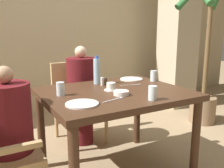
% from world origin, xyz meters
% --- Properties ---
extents(wall_back, '(8.00, 0.06, 2.80)m').
position_xyz_m(wall_back, '(0.00, 2.03, 1.40)').
color(wall_back, tan).
rests_on(wall_back, ground_plane).
extents(pillar_stone, '(0.49, 0.49, 2.70)m').
position_xyz_m(pillar_stone, '(1.98, 1.35, 1.35)').
color(pillar_stone, '#BCAD8E').
rests_on(pillar_stone, ground_plane).
extents(dining_table, '(1.19, 0.97, 0.77)m').
position_xyz_m(dining_table, '(0.00, 0.00, 0.67)').
color(dining_table, '#422819').
rests_on(dining_table, ground_plane).
extents(diner_in_left_chair, '(0.32, 0.32, 1.04)m').
position_xyz_m(diner_in_left_chair, '(-0.85, 0.00, 0.53)').
color(diner_in_left_chair, '#5B1419').
rests_on(diner_in_left_chair, ground_plane).
extents(chair_far_side, '(0.51, 0.51, 0.90)m').
position_xyz_m(chair_far_side, '(0.00, 0.88, 0.48)').
color(chair_far_side, tan).
rests_on(chair_far_side, ground_plane).
extents(diner_in_far_chair, '(0.32, 0.32, 1.10)m').
position_xyz_m(diner_in_far_chair, '(-0.00, 0.74, 0.57)').
color(diner_in_far_chair, '#5B1419').
rests_on(diner_in_far_chair, ground_plane).
extents(potted_palm, '(0.77, 0.71, 2.28)m').
position_xyz_m(potted_palm, '(1.71, 0.52, 0.89)').
color(potted_palm, '#896B4C').
rests_on(potted_palm, ground_plane).
extents(plate_main_left, '(0.23, 0.23, 0.01)m').
position_xyz_m(plate_main_left, '(-0.40, -0.23, 0.77)').
color(plate_main_left, white).
rests_on(plate_main_left, dining_table).
extents(plate_main_right, '(0.23, 0.23, 0.01)m').
position_xyz_m(plate_main_right, '(0.39, 0.33, 0.77)').
color(plate_main_right, white).
rests_on(plate_main_right, dining_table).
extents(teacup_with_saucer, '(0.12, 0.12, 0.07)m').
position_xyz_m(teacup_with_saucer, '(-0.02, 0.03, 0.80)').
color(teacup_with_saucer, white).
rests_on(teacup_with_saucer, dining_table).
extents(bowl_small, '(0.12, 0.12, 0.04)m').
position_xyz_m(bowl_small, '(-0.03, -0.15, 0.79)').
color(bowl_small, white).
rests_on(bowl_small, dining_table).
extents(water_bottle, '(0.06, 0.06, 0.27)m').
position_xyz_m(water_bottle, '(-0.01, 0.33, 0.89)').
color(water_bottle, '#A3C6DB').
rests_on(water_bottle, dining_table).
extents(glass_tall_near, '(0.06, 0.06, 0.11)m').
position_xyz_m(glass_tall_near, '(0.54, 0.16, 0.82)').
color(glass_tall_near, silver).
rests_on(glass_tall_near, dining_table).
extents(glass_tall_mid, '(0.06, 0.06, 0.11)m').
position_xyz_m(glass_tall_mid, '(-0.45, 0.08, 0.82)').
color(glass_tall_mid, silver).
rests_on(glass_tall_mid, dining_table).
extents(glass_tall_far, '(0.06, 0.06, 0.11)m').
position_xyz_m(glass_tall_far, '(0.10, -0.38, 0.82)').
color(glass_tall_far, silver).
rests_on(glass_tall_far, dining_table).
extents(salt_shaker, '(0.03, 0.03, 0.08)m').
position_xyz_m(salt_shaker, '(-0.00, 0.23, 0.81)').
color(salt_shaker, white).
rests_on(salt_shaker, dining_table).
extents(pepper_shaker, '(0.03, 0.03, 0.07)m').
position_xyz_m(pepper_shaker, '(0.04, 0.23, 0.81)').
color(pepper_shaker, '#4C3D2D').
rests_on(pepper_shaker, dining_table).
extents(fork_beside_plate, '(0.19, 0.06, 0.00)m').
position_xyz_m(fork_beside_plate, '(-0.14, -0.24, 0.77)').
color(fork_beside_plate, silver).
rests_on(fork_beside_plate, dining_table).
extents(knife_beside_plate, '(0.20, 0.05, 0.00)m').
position_xyz_m(knife_beside_plate, '(0.25, 0.11, 0.77)').
color(knife_beside_plate, silver).
rests_on(knife_beside_plate, dining_table).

